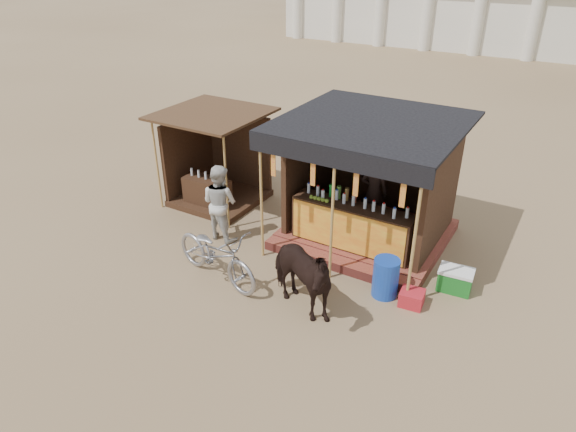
# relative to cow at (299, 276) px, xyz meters

# --- Properties ---
(ground) EXTENTS (120.00, 120.00, 0.00)m
(ground) POSITION_rel_cow_xyz_m (-0.98, -0.33, -0.75)
(ground) COLOR #846B4C
(ground) RESTS_ON ground
(main_stall) EXTENTS (3.60, 3.61, 2.78)m
(main_stall) POSITION_rel_cow_xyz_m (0.02, 3.03, 0.28)
(main_stall) COLOR brown
(main_stall) RESTS_ON ground
(secondary_stall) EXTENTS (2.40, 2.40, 2.38)m
(secondary_stall) POSITION_rel_cow_xyz_m (-4.15, 2.91, 0.10)
(secondary_stall) COLOR #392114
(secondary_stall) RESTS_ON ground
(cow) EXTENTS (1.94, 1.38, 1.49)m
(cow) POSITION_rel_cow_xyz_m (0.00, 0.00, 0.00)
(cow) COLOR black
(cow) RESTS_ON ground
(motorbike) EXTENTS (2.31, 1.20, 1.16)m
(motorbike) POSITION_rel_cow_xyz_m (-1.88, 0.04, -0.17)
(motorbike) COLOR #92929A
(motorbike) RESTS_ON ground
(bystander) EXTENTS (0.91, 0.73, 1.76)m
(bystander) POSITION_rel_cow_xyz_m (-2.81, 1.40, 0.13)
(bystander) COLOR beige
(bystander) RESTS_ON ground
(blue_barrel) EXTENTS (0.53, 0.53, 0.78)m
(blue_barrel) POSITION_rel_cow_xyz_m (1.17, 1.25, -0.36)
(blue_barrel) COLOR #153CA4
(blue_barrel) RESTS_ON ground
(red_crate) EXTENTS (0.46, 0.44, 0.29)m
(red_crate) POSITION_rel_cow_xyz_m (1.72, 1.21, -0.60)
(red_crate) COLOR #A91C24
(red_crate) RESTS_ON ground
(cooler) EXTENTS (0.68, 0.49, 0.46)m
(cooler) POSITION_rel_cow_xyz_m (2.27, 2.09, -0.52)
(cooler) COLOR #176B20
(cooler) RESTS_ON ground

